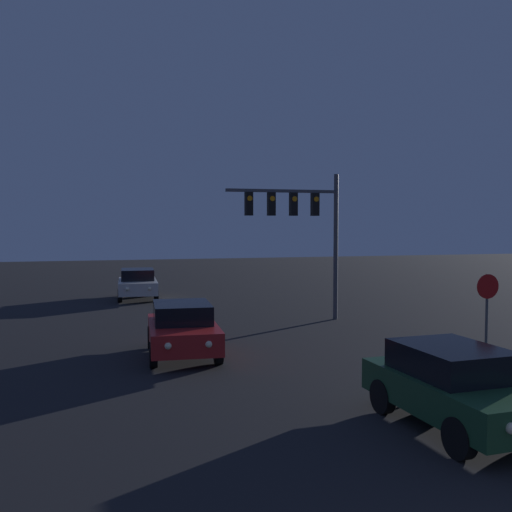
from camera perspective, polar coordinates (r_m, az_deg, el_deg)
name	(u,v)px	position (r m, az deg, el deg)	size (l,w,h in m)	color
car_near	(456,385)	(11.57, 19.34, -12.12)	(2.11, 3.99, 1.52)	#1E4728
car_mid	(183,328)	(16.80, -7.36, -7.19)	(2.15, 4.01, 1.52)	#B21E1E
car_far	(138,283)	(29.87, -11.76, -2.68)	(2.10, 3.99, 1.52)	beige
traffic_signal_mast	(301,218)	(22.48, 4.57, 3.82)	(4.60, 0.30, 5.81)	#4C4C51
stop_sign	(487,305)	(16.00, 22.11, -4.53)	(0.64, 0.07, 2.53)	#4C4C51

